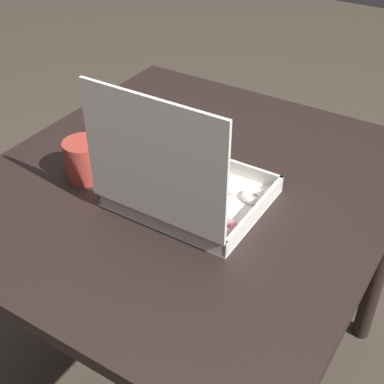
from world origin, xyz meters
TOP-DOWN VIEW (x-y plane):
  - ground_plane at (0.00, 0.00)m, footprint 8.00×8.00m
  - dining_table at (0.00, 0.00)m, footprint 0.91×1.00m
  - donut_box at (-0.05, 0.10)m, footprint 0.32×0.27m
  - coffee_mug at (0.21, 0.11)m, footprint 0.09×0.09m

SIDE VIEW (x-z plane):
  - ground_plane at x=0.00m, z-range 0.00..0.00m
  - dining_table at x=0.00m, z-range 0.27..1.02m
  - coffee_mug at x=0.21m, z-range 0.76..0.85m
  - donut_box at x=-0.05m, z-range 0.67..0.97m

